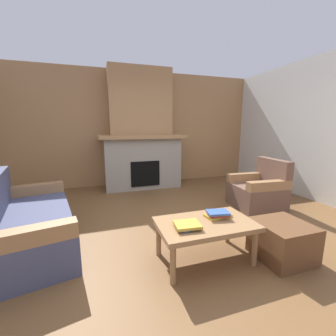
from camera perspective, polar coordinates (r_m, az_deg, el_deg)
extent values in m
plane|color=brown|center=(2.90, 3.86, -18.03)|extent=(9.00, 9.00, 0.00)
cube|color=#A87A4C|center=(5.44, -7.90, 10.17)|extent=(6.00, 0.12, 2.70)
cube|color=gray|center=(5.10, -6.87, 1.42)|extent=(1.70, 0.70, 1.15)
cube|color=black|center=(4.82, -6.06, -1.47)|extent=(0.64, 0.08, 0.56)
cube|color=#A87A4C|center=(4.99, -6.92, 8.31)|extent=(1.90, 0.82, 0.08)
cube|color=#A87A4C|center=(5.17, -7.45, 16.99)|extent=(1.40, 0.50, 1.47)
cube|color=#474C6B|center=(3.13, -32.28, -13.43)|extent=(1.19, 1.93, 0.40)
cube|color=#997047|center=(2.27, -33.74, -15.04)|extent=(0.85, 0.33, 0.15)
cube|color=#997047|center=(3.83, -32.26, -4.87)|extent=(0.85, 0.33, 0.15)
cube|color=brown|center=(4.13, 22.22, -6.89)|extent=(0.81, 0.81, 0.40)
cube|color=brown|center=(4.22, 26.05, -0.88)|extent=(0.20, 0.77, 0.45)
cube|color=#997047|center=(4.31, 20.09, -2.25)|extent=(0.77, 0.20, 0.15)
cube|color=#997047|center=(3.82, 25.21, -4.23)|extent=(0.77, 0.20, 0.15)
cube|color=#997047|center=(2.34, 9.89, -14.45)|extent=(1.00, 0.60, 0.05)
cylinder|color=#997047|center=(2.10, 1.32, -24.25)|extent=(0.06, 0.06, 0.38)
cylinder|color=#997047|center=(2.49, 22.01, -19.05)|extent=(0.06, 0.06, 0.38)
cylinder|color=#997047|center=(2.49, -2.50, -18.19)|extent=(0.06, 0.06, 0.38)
cylinder|color=#997047|center=(2.83, 15.60, -14.92)|extent=(0.06, 0.06, 0.38)
cube|color=brown|center=(2.72, 28.02, -16.65)|extent=(0.52, 0.52, 0.40)
cube|color=#335699|center=(2.19, 5.46, -15.17)|extent=(0.23, 0.20, 0.02)
cube|color=gold|center=(2.16, 5.15, -14.74)|extent=(0.26, 0.23, 0.03)
cube|color=gold|center=(2.47, 13.09, -12.16)|extent=(0.30, 0.19, 0.03)
cube|color=#B23833|center=(2.45, 12.99, -11.67)|extent=(0.24, 0.21, 0.03)
cube|color=#335699|center=(2.42, 13.09, -11.36)|extent=(0.26, 0.20, 0.02)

